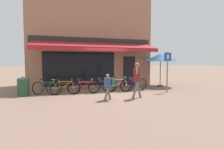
{
  "coord_description": "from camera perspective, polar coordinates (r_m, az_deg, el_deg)",
  "views": [
    {
      "loc": [
        -2.64,
        -8.69,
        1.65
      ],
      "look_at": [
        -0.06,
        -0.15,
        1.05
      ],
      "focal_mm": 28.0,
      "sensor_mm": 36.0,
      "label": 1
    }
  ],
  "objects": [
    {
      "name": "ground_plane",
      "position": [
        9.23,
        0.07,
        -6.45
      ],
      "size": [
        160.0,
        160.0,
        0.0
      ],
      "primitive_type": "plane",
      "color": "#846656"
    },
    {
      "name": "bicycle_black",
      "position": [
        9.7,
        -2.89,
        -3.73
      ],
      "size": [
        1.74,
        0.52,
        0.84
      ],
      "rotation": [
        0.11,
        0.0,
        0.2
      ],
      "color": "black",
      "rests_on": "ground_plane"
    },
    {
      "name": "parking_sign",
      "position": [
        10.25,
        17.64,
        2.24
      ],
      "size": [
        0.44,
        0.07,
        2.27
      ],
      "color": "slate",
      "rests_on": "ground_plane"
    },
    {
      "name": "pedestrian_child",
      "position": [
        7.71,
        -1.22,
        -3.12
      ],
      "size": [
        0.51,
        0.53,
        1.18
      ],
      "rotation": [
        0.0,
        0.0,
        3.19
      ],
      "color": "slate",
      "rests_on": "ground_plane"
    },
    {
      "name": "bicycle_silver",
      "position": [
        9.89,
        1.93,
        -3.47
      ],
      "size": [
        1.75,
        0.55,
        0.88
      ],
      "rotation": [
        0.1,
        0.0,
        -0.15
      ],
      "color": "black",
      "rests_on": "ground_plane"
    },
    {
      "name": "pedestrian_adult",
      "position": [
        8.16,
        8.18,
        -0.61
      ],
      "size": [
        0.58,
        0.54,
        1.67
      ],
      "rotation": [
        0.0,
        0.0,
        3.07
      ],
      "color": "slate",
      "rests_on": "ground_plane"
    },
    {
      "name": "cafe_parasol",
      "position": [
        12.73,
        15.57,
        5.38
      ],
      "size": [
        2.34,
        2.34,
        2.29
      ],
      "color": "#4C3D2D",
      "rests_on": "ground_plane"
    },
    {
      "name": "bicycle_purple",
      "position": [
        10.26,
        7.06,
        -3.2
      ],
      "size": [
        1.8,
        0.52,
        0.88
      ],
      "rotation": [
        0.03,
        0.0,
        0.17
      ],
      "color": "black",
      "rests_on": "ground_plane"
    },
    {
      "name": "litter_bin",
      "position": [
        9.73,
        -27.0,
        -3.43
      ],
      "size": [
        0.55,
        0.55,
        0.97
      ],
      "color": "#23472D",
      "rests_on": "ground_plane"
    },
    {
      "name": "bicycle_red",
      "position": [
        9.5,
        -9.18,
        -4.0
      ],
      "size": [
        1.76,
        0.52,
        0.82
      ],
      "rotation": [
        0.11,
        0.0,
        -0.0
      ],
      "color": "black",
      "rests_on": "ground_plane"
    },
    {
      "name": "bicycle_green",
      "position": [
        9.67,
        -20.57,
        -4.06
      ],
      "size": [
        1.54,
        0.8,
        0.82
      ],
      "rotation": [
        -0.09,
        0.0,
        -0.44
      ],
      "color": "black",
      "rests_on": "ground_plane"
    },
    {
      "name": "shop_front",
      "position": [
        13.39,
        -7.16,
        10.64
      ],
      "size": [
        8.48,
        4.73,
        6.49
      ],
      "color": "#9E7056",
      "rests_on": "ground_plane"
    },
    {
      "name": "bike_rack_rail",
      "position": [
        9.84,
        -6.65,
        -2.91
      ],
      "size": [
        5.39,
        0.04,
        0.57
      ],
      "color": "#47494F",
      "rests_on": "ground_plane"
    },
    {
      "name": "bicycle_orange",
      "position": [
        9.5,
        -15.53,
        -4.05
      ],
      "size": [
        1.77,
        0.52,
        0.85
      ],
      "rotation": [
        -0.15,
        0.0,
        -0.11
      ],
      "color": "black",
      "rests_on": "ground_plane"
    }
  ]
}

